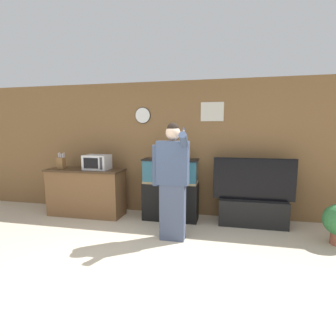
% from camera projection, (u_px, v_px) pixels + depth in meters
% --- Properties ---
extents(ground_plane, '(18.00, 18.00, 0.00)m').
position_uv_depth(ground_plane, '(128.00, 284.00, 2.86)').
color(ground_plane, beige).
extents(wall_back_paneled, '(10.00, 0.08, 2.60)m').
position_uv_depth(wall_back_paneled, '(175.00, 149.00, 5.18)').
color(wall_back_paneled, brown).
rests_on(wall_back_paneled, ground_plane).
extents(counter_island, '(1.50, 0.56, 0.92)m').
position_uv_depth(counter_island, '(86.00, 192.00, 5.16)').
color(counter_island, brown).
rests_on(counter_island, ground_plane).
extents(microwave, '(0.47, 0.36, 0.28)m').
position_uv_depth(microwave, '(97.00, 162.00, 5.04)').
color(microwave, silver).
rests_on(microwave, counter_island).
extents(knife_block, '(0.14, 0.11, 0.32)m').
position_uv_depth(knife_block, '(61.00, 163.00, 5.15)').
color(knife_block, brown).
rests_on(knife_block, counter_island).
extents(aquarium_on_stand, '(1.02, 0.42, 1.15)m').
position_uv_depth(aquarium_on_stand, '(171.00, 189.00, 4.88)').
color(aquarium_on_stand, black).
rests_on(aquarium_on_stand, ground_plane).
extents(tv_on_stand, '(1.39, 0.40, 1.19)m').
position_uv_depth(tv_on_stand, '(253.00, 206.00, 4.60)').
color(tv_on_stand, black).
rests_on(tv_on_stand, ground_plane).
extents(person_standing, '(0.56, 0.42, 1.78)m').
position_uv_depth(person_standing, '(172.00, 180.00, 3.93)').
color(person_standing, '#424C66').
rests_on(person_standing, ground_plane).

